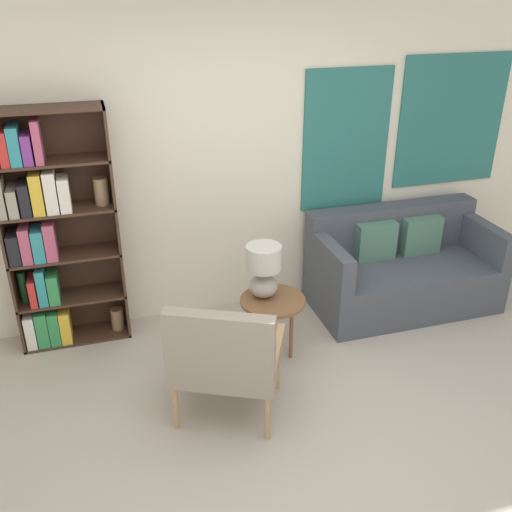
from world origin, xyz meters
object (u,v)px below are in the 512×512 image
at_px(armchair, 224,355).
at_px(side_table, 273,306).
at_px(bookshelf, 49,237).
at_px(table_lamp, 264,269).
at_px(couch, 401,269).

bearing_deg(armchair, side_table, 48.88).
relative_size(bookshelf, armchair, 2.09).
relative_size(bookshelf, table_lamp, 4.50).
bearing_deg(side_table, table_lamp, 127.64).
bearing_deg(armchair, table_lamp, 54.84).
relative_size(bookshelf, side_table, 3.71).
distance_m(couch, table_lamp, 1.52).
distance_m(armchair, table_lamp, 0.84).
relative_size(couch, side_table, 3.18).
distance_m(bookshelf, table_lamp, 1.64).
height_order(side_table, table_lamp, table_lamp).
xyz_separation_m(side_table, table_lamp, (-0.05, 0.07, 0.29)).
bearing_deg(side_table, couch, 18.66).
distance_m(armchair, couch, 2.17).
relative_size(armchair, table_lamp, 2.16).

